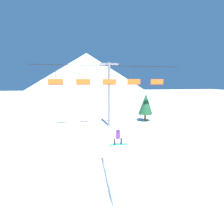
# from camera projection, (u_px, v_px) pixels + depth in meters

# --- Properties ---
(ground_plane) EXTENTS (220.00, 220.00, 0.00)m
(ground_plane) POSITION_uv_depth(u_px,v_px,m) (104.00, 173.00, 10.02)
(ground_plane) COLOR white
(mountain_ridge) EXTENTS (72.88, 72.88, 22.40)m
(mountain_ridge) POSITION_uv_depth(u_px,v_px,m) (87.00, 73.00, 87.43)
(mountain_ridge) COLOR silver
(mountain_ridge) RESTS_ON ground_plane
(snow_ramp) EXTENTS (2.39, 4.40, 1.49)m
(snow_ramp) POSITION_uv_depth(u_px,v_px,m) (126.00, 168.00, 9.32)
(snow_ramp) COLOR white
(snow_ramp) RESTS_ON ground_plane
(snowboarder) EXTENTS (1.42, 0.29, 1.33)m
(snowboarder) POSITION_uv_depth(u_px,v_px,m) (118.00, 136.00, 10.82)
(snowboarder) COLOR #1E9E6B
(snowboarder) RESTS_ON snow_ramp
(chairlift) EXTENTS (19.60, 0.44, 8.50)m
(chairlift) POSITION_uv_depth(u_px,v_px,m) (109.00, 88.00, 19.77)
(chairlift) COLOR slate
(chairlift) RESTS_ON ground_plane
(pine_tree_near) EXTENTS (2.20, 2.20, 4.35)m
(pine_tree_near) POSITION_uv_depth(u_px,v_px,m) (146.00, 104.00, 23.07)
(pine_tree_near) COLOR #4C3823
(pine_tree_near) RESTS_ON ground_plane
(distant_skier) EXTENTS (0.24, 0.24, 1.23)m
(distant_skier) POSITION_uv_depth(u_px,v_px,m) (140.00, 112.00, 27.25)
(distant_skier) COLOR black
(distant_skier) RESTS_ON ground_plane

